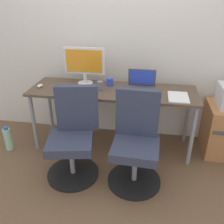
% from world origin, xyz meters
% --- Properties ---
extents(ground_plane, '(5.28, 5.28, 0.00)m').
position_xyz_m(ground_plane, '(0.00, 0.00, 0.00)').
color(ground_plane, brown).
extents(back_wall, '(4.40, 0.04, 2.60)m').
position_xyz_m(back_wall, '(0.00, 0.37, 1.30)').
color(back_wall, silver).
rests_on(back_wall, ground).
extents(desk, '(1.90, 0.59, 0.74)m').
position_xyz_m(desk, '(0.00, 0.00, 0.68)').
color(desk, brown).
rests_on(desk, ground).
extents(office_chair_left, '(0.54, 0.54, 0.94)m').
position_xyz_m(office_chair_left, '(-0.31, -0.57, 0.42)').
color(office_chair_left, black).
rests_on(office_chair_left, ground).
extents(office_chair_right, '(0.54, 0.54, 0.94)m').
position_xyz_m(office_chair_right, '(0.32, -0.57, 0.42)').
color(office_chair_right, black).
rests_on(office_chair_right, ground).
extents(water_bottle_on_floor, '(0.09, 0.09, 0.31)m').
position_xyz_m(water_bottle_on_floor, '(-1.24, -0.30, 0.15)').
color(water_bottle_on_floor, '#A5D8B2').
rests_on(water_bottle_on_floor, ground).
extents(desktop_monitor, '(0.48, 0.18, 0.43)m').
position_xyz_m(desktop_monitor, '(-0.36, 0.15, 0.99)').
color(desktop_monitor, silver).
rests_on(desktop_monitor, desk).
extents(open_laptop, '(0.31, 0.26, 0.23)m').
position_xyz_m(open_laptop, '(0.32, 0.04, 0.80)').
color(open_laptop, '#4C4C51').
rests_on(open_laptop, desk).
extents(keyboard_by_monitor, '(0.34, 0.12, 0.02)m').
position_xyz_m(keyboard_by_monitor, '(-0.37, -0.15, 0.75)').
color(keyboard_by_monitor, '#515156').
rests_on(keyboard_by_monitor, desk).
extents(keyboard_by_laptop, '(0.34, 0.12, 0.02)m').
position_xyz_m(keyboard_by_laptop, '(0.33, -0.21, 0.75)').
color(keyboard_by_laptop, silver).
rests_on(keyboard_by_laptop, desk).
extents(mouse_by_monitor, '(0.06, 0.10, 0.03)m').
position_xyz_m(mouse_by_monitor, '(-0.85, -0.05, 0.76)').
color(mouse_by_monitor, silver).
rests_on(mouse_by_monitor, desk).
extents(mouse_by_laptop, '(0.06, 0.10, 0.03)m').
position_xyz_m(mouse_by_laptop, '(-0.60, -0.17, 0.76)').
color(mouse_by_laptop, silver).
rests_on(mouse_by_laptop, desk).
extents(coffee_mug, '(0.08, 0.08, 0.09)m').
position_xyz_m(coffee_mug, '(-0.05, 0.12, 0.79)').
color(coffee_mug, blue).
rests_on(coffee_mug, desk).
extents(pen_cup, '(0.07, 0.07, 0.10)m').
position_xyz_m(pen_cup, '(-0.14, -0.04, 0.80)').
color(pen_cup, slate).
rests_on(pen_cup, desk).
extents(paper_pile, '(0.21, 0.30, 0.01)m').
position_xyz_m(paper_pile, '(0.72, -0.11, 0.75)').
color(paper_pile, white).
rests_on(paper_pile, desk).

